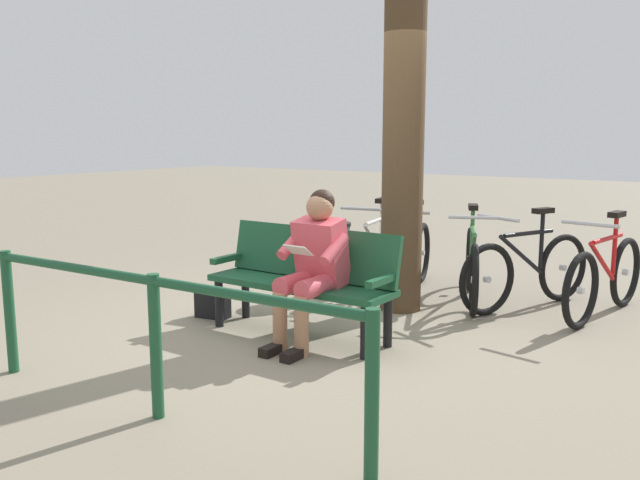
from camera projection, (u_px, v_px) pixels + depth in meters
ground_plane at (300, 334)px, 5.43m from camera, size 40.00×40.00×0.00m
bench at (305, 273)px, 5.37m from camera, size 1.61×0.50×0.87m
person_reading at (314, 260)px, 5.10m from camera, size 0.49×0.77×1.20m
handbag at (213, 304)px, 5.91m from camera, size 0.32×0.19×0.24m
tree_trunk at (404, 130)px, 5.95m from camera, size 0.38×0.38×3.30m
litter_bin at (332, 259)px, 6.70m from camera, size 0.38×0.38×0.74m
bicycle_blue at (605, 278)px, 5.89m from camera, size 0.48×1.67×0.94m
bicycle_purple at (527, 270)px, 6.20m from camera, size 0.77×1.55×0.94m
bicycle_orange at (472, 266)px, 6.42m from camera, size 0.75×1.56×0.94m
bicycle_silver at (413, 258)px, 6.80m from camera, size 0.58×1.64×0.94m
bicycle_red at (376, 253)px, 7.07m from camera, size 0.50×1.66×0.94m
railing_fence at (155, 320)px, 3.76m from camera, size 2.85×0.17×0.85m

